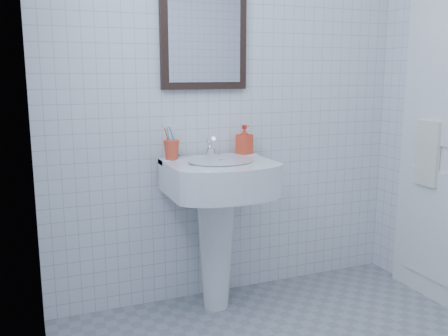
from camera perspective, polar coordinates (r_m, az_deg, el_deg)
name	(u,v)px	position (r m, az deg, el deg)	size (l,w,h in m)	color
wall_back	(230,87)	(2.93, 0.73, 9.24)	(2.20, 0.02, 2.50)	silver
wall_left	(34,104)	(1.50, -20.84, 6.84)	(0.02, 2.40, 2.50)	silver
washbasin	(217,209)	(2.77, -0.77, -4.76)	(0.57, 0.42, 0.88)	white
faucet	(210,148)	(2.79, -1.57, 2.25)	(0.05, 0.10, 0.12)	white
toothbrush_cup	(172,150)	(2.73, -6.01, 2.10)	(0.09, 0.09, 0.10)	#E04328
soap_dispenser	(244,139)	(2.89, 2.34, 3.27)	(0.07, 0.08, 0.17)	red
wall_mirror	(204,33)	(2.85, -2.30, 15.21)	(0.50, 0.04, 0.62)	black
towel_ring	(433,122)	(3.12, 22.77, 4.82)	(0.18, 0.18, 0.01)	white
hand_towel	(428,154)	(3.13, 22.26, 1.54)	(0.03, 0.16, 0.38)	white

